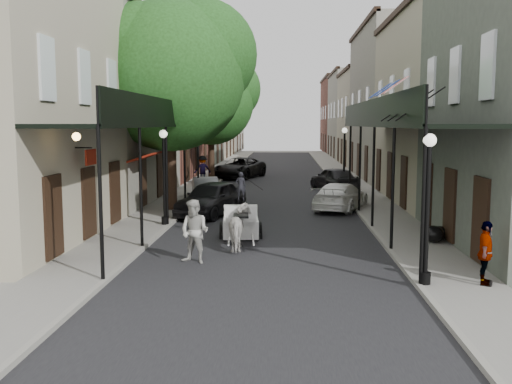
# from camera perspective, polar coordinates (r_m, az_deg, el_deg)

# --- Properties ---
(ground) EXTENTS (140.00, 140.00, 0.00)m
(ground) POSITION_cam_1_polar(r_m,az_deg,el_deg) (16.46, 0.67, -7.45)
(ground) COLOR gray
(ground) RESTS_ON ground
(road) EXTENTS (8.00, 90.00, 0.01)m
(road) POSITION_cam_1_polar(r_m,az_deg,el_deg) (36.17, 1.96, 0.40)
(road) COLOR black
(road) RESTS_ON ground
(sidewalk_left) EXTENTS (2.20, 90.00, 0.12)m
(sidewalk_left) POSITION_cam_1_polar(r_m,az_deg,el_deg) (36.60, -5.90, 0.53)
(sidewalk_left) COLOR gray
(sidewalk_left) RESTS_ON ground
(sidewalk_right) EXTENTS (2.20, 90.00, 0.12)m
(sidewalk_right) POSITION_cam_1_polar(r_m,az_deg,el_deg) (36.42, 9.85, 0.43)
(sidewalk_right) COLOR gray
(sidewalk_right) RESTS_ON ground
(building_row_left) EXTENTS (5.00, 80.00, 10.50)m
(building_row_left) POSITION_cam_1_polar(r_m,az_deg,el_deg) (46.87, -8.47, 8.22)
(building_row_left) COLOR #9D977E
(building_row_left) RESTS_ON ground
(building_row_right) EXTENTS (5.00, 80.00, 10.50)m
(building_row_right) POSITION_cam_1_polar(r_m,az_deg,el_deg) (46.64, 12.95, 8.13)
(building_row_right) COLOR gray
(building_row_right) RESTS_ON ground
(gallery_left) EXTENTS (2.20, 18.05, 4.88)m
(gallery_left) POSITION_cam_1_polar(r_m,az_deg,el_deg) (23.55, -10.41, 6.71)
(gallery_left) COLOR black
(gallery_left) RESTS_ON sidewalk_left
(gallery_right) EXTENTS (2.20, 18.05, 4.88)m
(gallery_right) POSITION_cam_1_polar(r_m,az_deg,el_deg) (23.29, 13.34, 6.64)
(gallery_right) COLOR black
(gallery_right) RESTS_ON sidewalk_right
(tree_near) EXTENTS (7.31, 6.80, 9.63)m
(tree_near) POSITION_cam_1_polar(r_m,az_deg,el_deg) (26.67, -7.64, 12.00)
(tree_near) COLOR #382619
(tree_near) RESTS_ON sidewalk_left
(tree_far) EXTENTS (6.45, 6.00, 8.61)m
(tree_far) POSITION_cam_1_polar(r_m,az_deg,el_deg) (40.45, -4.00, 9.34)
(tree_far) COLOR #382619
(tree_far) RESTS_ON sidewalk_left
(lamppost_right_near) EXTENTS (0.32, 0.32, 3.71)m
(lamppost_right_near) POSITION_cam_1_polar(r_m,az_deg,el_deg) (14.50, 16.77, -1.43)
(lamppost_right_near) COLOR black
(lamppost_right_near) RESTS_ON sidewalk_right
(lamppost_left) EXTENTS (0.32, 0.32, 3.71)m
(lamppost_left) POSITION_cam_1_polar(r_m,az_deg,el_deg) (22.53, -9.17, 1.63)
(lamppost_left) COLOR black
(lamppost_left) RESTS_ON sidewalk_left
(lamppost_right_far) EXTENTS (0.32, 0.32, 3.71)m
(lamppost_right_far) POSITION_cam_1_polar(r_m,az_deg,el_deg) (34.17, 8.81, 3.39)
(lamppost_right_far) COLOR black
(lamppost_right_far) RESTS_ON sidewalk_right
(horse) EXTENTS (0.92, 1.78, 1.45)m
(horse) POSITION_cam_1_polar(r_m,az_deg,el_deg) (18.50, -1.51, -3.55)
(horse) COLOR beige
(horse) RESTS_ON ground
(carriage) EXTENTS (1.61, 2.24, 2.43)m
(carriage) POSITION_cam_1_polar(r_m,az_deg,el_deg) (20.70, -1.54, -1.83)
(carriage) COLOR black
(carriage) RESTS_ON ground
(pedestrian_walking) EXTENTS (1.11, 1.00, 1.87)m
(pedestrian_walking) POSITION_cam_1_polar(r_m,az_deg,el_deg) (16.75, -6.15, -3.95)
(pedestrian_walking) COLOR #B0AFA6
(pedestrian_walking) RESTS_ON ground
(pedestrian_sidewalk_left) EXTENTS (1.36, 1.10, 1.84)m
(pedestrian_sidewalk_left) POSITION_cam_1_polar(r_m,az_deg,el_deg) (38.04, -5.38, 2.26)
(pedestrian_sidewalk_left) COLOR gray
(pedestrian_sidewalk_left) RESTS_ON sidewalk_left
(pedestrian_sidewalk_right) EXTENTS (0.70, 1.01, 1.59)m
(pedestrian_sidewalk_right) POSITION_cam_1_polar(r_m,az_deg,el_deg) (15.11, 21.98, -5.69)
(pedestrian_sidewalk_right) COLOR gray
(pedestrian_sidewalk_right) RESTS_ON sidewalk_right
(car_left_near) EXTENTS (3.18, 4.89, 1.55)m
(car_left_near) POSITION_cam_1_polar(r_m,az_deg,el_deg) (25.37, -4.49, -0.63)
(car_left_near) COLOR black
(car_left_near) RESTS_ON ground
(car_left_mid) EXTENTS (2.05, 3.88, 1.22)m
(car_left_mid) POSITION_cam_1_polar(r_m,az_deg,el_deg) (30.43, -5.04, 0.30)
(car_left_mid) COLOR #A6A6AB
(car_left_mid) RESTS_ON ground
(car_left_far) EXTENTS (4.09, 6.01, 1.53)m
(car_left_far) POSITION_cam_1_polar(r_m,az_deg,el_deg) (42.88, -1.63, 2.43)
(car_left_far) COLOR black
(car_left_far) RESTS_ON ground
(car_right_near) EXTENTS (3.28, 4.81, 1.29)m
(car_right_near) POSITION_cam_1_polar(r_m,az_deg,el_deg) (27.22, 8.47, -0.44)
(car_right_near) COLOR white
(car_right_near) RESTS_ON ground
(car_right_far) EXTENTS (3.06, 4.59, 1.45)m
(car_right_far) POSITION_cam_1_polar(r_m,az_deg,el_deg) (35.22, 7.80, 1.34)
(car_right_far) COLOR black
(car_right_far) RESTS_ON ground
(trash_bags) EXTENTS (0.93, 1.08, 0.57)m
(trash_bags) POSITION_cam_1_polar(r_m,az_deg,el_deg) (20.16, 17.56, -3.99)
(trash_bags) COLOR black
(trash_bags) RESTS_ON sidewalk_right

